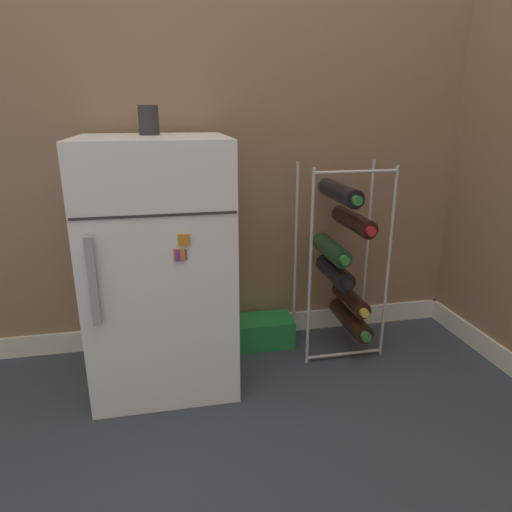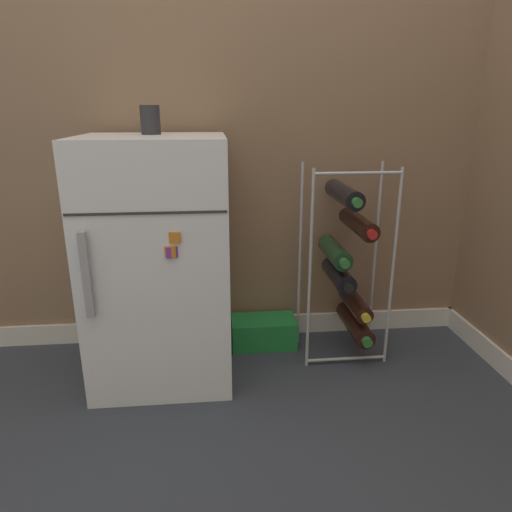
{
  "view_description": "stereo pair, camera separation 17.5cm",
  "coord_description": "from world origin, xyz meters",
  "px_view_note": "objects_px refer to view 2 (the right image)",
  "views": [
    {
      "loc": [
        -0.32,
        -1.33,
        0.99
      ],
      "look_at": [
        0.02,
        0.31,
        0.45
      ],
      "focal_mm": 32.0,
      "sensor_mm": 36.0,
      "label": 1
    },
    {
      "loc": [
        -0.15,
        -1.35,
        0.99
      ],
      "look_at": [
        0.02,
        0.31,
        0.45
      ],
      "focal_mm": 32.0,
      "sensor_mm": 36.0,
      "label": 2
    }
  ],
  "objects_px": {
    "soda_box": "(264,332)",
    "fridge_top_cup": "(150,120)",
    "mini_fridge": "(159,262)",
    "wine_rack": "(348,264)"
  },
  "relations": [
    {
      "from": "soda_box",
      "to": "fridge_top_cup",
      "type": "relative_size",
      "value": 2.82
    },
    {
      "from": "mini_fridge",
      "to": "soda_box",
      "type": "bearing_deg",
      "value": 22.31
    },
    {
      "from": "wine_rack",
      "to": "mini_fridge",
      "type": "bearing_deg",
      "value": -174.38
    },
    {
      "from": "mini_fridge",
      "to": "fridge_top_cup",
      "type": "distance_m",
      "value": 0.51
    },
    {
      "from": "wine_rack",
      "to": "soda_box",
      "type": "height_order",
      "value": "wine_rack"
    },
    {
      "from": "mini_fridge",
      "to": "wine_rack",
      "type": "xyz_separation_m",
      "value": [
        0.74,
        0.07,
        -0.06
      ]
    },
    {
      "from": "wine_rack",
      "to": "fridge_top_cup",
      "type": "distance_m",
      "value": 0.93
    },
    {
      "from": "mini_fridge",
      "to": "soda_box",
      "type": "height_order",
      "value": "mini_fridge"
    },
    {
      "from": "soda_box",
      "to": "mini_fridge",
      "type": "bearing_deg",
      "value": -157.69
    },
    {
      "from": "mini_fridge",
      "to": "wine_rack",
      "type": "height_order",
      "value": "mini_fridge"
    }
  ]
}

